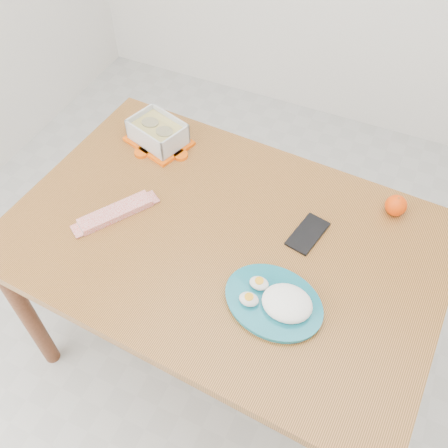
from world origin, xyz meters
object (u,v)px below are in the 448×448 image
at_px(smartphone, 308,234).
at_px(dining_table, 224,253).
at_px(food_container, 158,133).
at_px(orange_fruit, 396,205).
at_px(rice_plate, 278,301).

bearing_deg(smartphone, dining_table, -142.12).
bearing_deg(smartphone, food_container, 175.63).
xyz_separation_m(dining_table, food_container, (-0.40, 0.30, 0.13)).
relative_size(dining_table, orange_fruit, 20.21).
height_order(dining_table, orange_fruit, orange_fruit).
bearing_deg(orange_fruit, food_container, -178.90).
distance_m(dining_table, smartphone, 0.28).
distance_m(dining_table, rice_plate, 0.31).
height_order(food_container, orange_fruit, food_container).
xyz_separation_m(food_container, rice_plate, (0.63, -0.46, -0.02)).
relative_size(food_container, orange_fruit, 3.71).
relative_size(food_container, rice_plate, 0.77).
distance_m(food_container, rice_plate, 0.78).
xyz_separation_m(orange_fruit, rice_plate, (-0.22, -0.48, -0.01)).
distance_m(dining_table, orange_fruit, 0.57).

